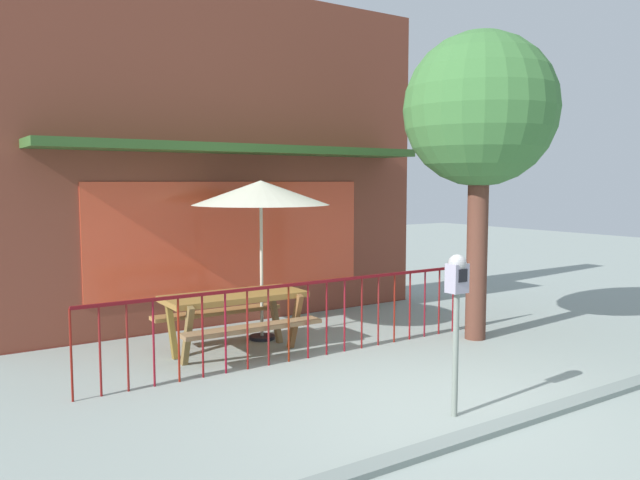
{
  "coord_description": "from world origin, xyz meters",
  "views": [
    {
      "loc": [
        -4.36,
        -4.36,
        2.21
      ],
      "look_at": [
        0.31,
        2.58,
        1.43
      ],
      "focal_mm": 35.67,
      "sensor_mm": 36.0,
      "label": 1
    }
  ],
  "objects_px": {
    "patio_umbrella": "(261,194)",
    "parking_meter_near": "(457,292)",
    "street_tree": "(480,112)",
    "picnic_table_left": "(234,306)"
  },
  "relations": [
    {
      "from": "picnic_table_left",
      "to": "patio_umbrella",
      "type": "relative_size",
      "value": 0.83
    },
    {
      "from": "street_tree",
      "to": "patio_umbrella",
      "type": "bearing_deg",
      "value": 146.47
    },
    {
      "from": "picnic_table_left",
      "to": "patio_umbrella",
      "type": "distance_m",
      "value": 1.63
    },
    {
      "from": "picnic_table_left",
      "to": "street_tree",
      "type": "bearing_deg",
      "value": -21.05
    },
    {
      "from": "picnic_table_left",
      "to": "parking_meter_near",
      "type": "height_order",
      "value": "parking_meter_near"
    },
    {
      "from": "patio_umbrella",
      "to": "parking_meter_near",
      "type": "bearing_deg",
      "value": -88.65
    },
    {
      "from": "patio_umbrella",
      "to": "parking_meter_near",
      "type": "xyz_separation_m",
      "value": [
        0.09,
        -3.6,
        -0.85
      ]
    },
    {
      "from": "picnic_table_left",
      "to": "street_tree",
      "type": "relative_size",
      "value": 0.43
    },
    {
      "from": "patio_umbrella",
      "to": "street_tree",
      "type": "distance_m",
      "value": 3.19
    },
    {
      "from": "street_tree",
      "to": "parking_meter_near",
      "type": "bearing_deg",
      "value": -141.16
    }
  ]
}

